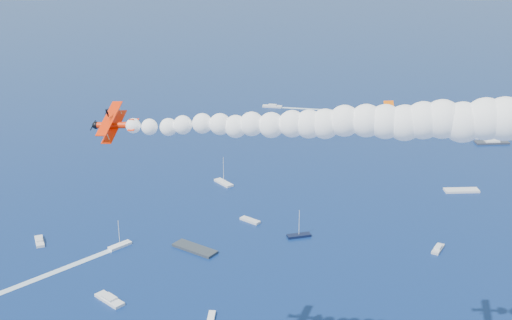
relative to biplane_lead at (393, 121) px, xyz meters
The scene contains 5 objects.
biplane_lead is the anchor object (origin of this frame).
biplane_trail 42.11m from the biplane_lead, 141.95° to the right, with size 7.08×7.94×4.79m, color #FF2A05, non-canonical shape.
smoke_trail_trail 15.72m from the biplane_lead, 108.91° to the right, with size 56.72×26.33×10.65m, color white, non-canonical shape.
spectator_boats 106.12m from the biplane_lead, 98.19° to the left, with size 234.50×171.79×0.70m.
boat_wakes 139.27m from the biplane_lead, 117.07° to the left, with size 147.56×210.18×0.04m.
Camera 1 is at (48.89, -67.22, 86.13)m, focal length 47.64 mm.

